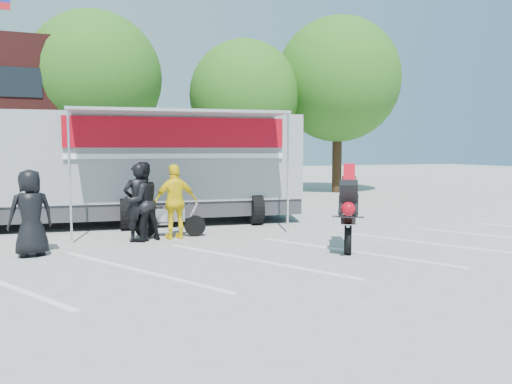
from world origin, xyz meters
TOP-DOWN VIEW (x-y plane):
  - ground at (0.00, 0.00)m, footprint 100.00×100.00m
  - parking_bay_lines at (0.00, 1.00)m, footprint 18.09×13.33m
  - tree_left at (-2.00, 16.00)m, footprint 6.12×6.12m
  - tree_mid at (5.00, 15.00)m, footprint 5.44×5.44m
  - tree_right at (10.00, 14.50)m, footprint 6.46×6.46m
  - transporter_truck at (-1.26, 6.91)m, footprint 11.02×6.15m
  - parked_motorcycle at (-0.89, 4.36)m, footprint 1.98×1.04m
  - stunt_bike_rider at (2.71, 1.41)m, footprint 1.69×1.99m
  - spectator_leather_a at (-4.17, 3.10)m, footprint 1.06×0.85m
  - spectator_leather_b at (-1.77, 4.00)m, footprint 0.76×0.54m
  - spectator_leather_c at (-1.68, 4.05)m, footprint 1.19×1.08m
  - spectator_hivis at (-0.82, 4.03)m, footprint 1.18×0.60m

SIDE VIEW (x-z plane):
  - ground at x=0.00m, z-range 0.00..0.00m
  - transporter_truck at x=-1.26m, z-range -1.68..1.68m
  - parked_motorcycle at x=-0.89m, z-range -0.49..0.49m
  - stunt_bike_rider at x=2.71m, z-range -1.07..1.07m
  - parking_bay_lines at x=0.00m, z-range 0.00..0.01m
  - spectator_leather_a at x=-4.17m, z-range 0.00..1.89m
  - spectator_hivis at x=-0.82m, z-range 0.00..1.93m
  - spectator_leather_b at x=-1.77m, z-range 0.00..1.96m
  - spectator_leather_c at x=-1.68m, z-range 0.00..1.99m
  - tree_mid at x=5.00m, z-range 1.10..8.78m
  - tree_left at x=-2.00m, z-range 1.25..9.89m
  - tree_right at x=10.00m, z-range 1.32..10.44m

